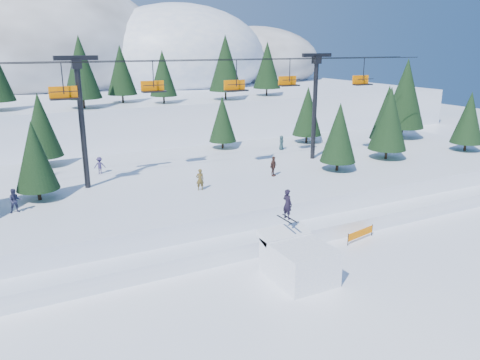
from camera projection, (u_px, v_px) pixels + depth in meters
name	position (u px, v px, depth m)	size (l,w,h in m)	color
ground	(309.00, 289.00, 26.87)	(160.00, 160.00, 0.00)	white
mid_shelf	(193.00, 187.00, 41.90)	(70.00, 22.00, 2.50)	white
berm	(245.00, 233.00, 33.55)	(70.00, 6.00, 1.10)	white
mountain_ridge	(52.00, 67.00, 84.67)	(119.00, 60.00, 26.46)	white
jump_kicker	(298.00, 259.00, 27.92)	(3.24, 4.43, 5.17)	white
chairlift	(207.00, 96.00, 40.37)	(46.00, 3.21, 10.28)	black
conifer_stand	(217.00, 122.00, 42.41)	(62.08, 17.34, 9.53)	black
distant_skiers	(172.00, 169.00, 39.80)	(27.60, 10.37, 1.76)	#482C24
banner_near	(360.00, 233.00, 33.46)	(2.80, 0.65, 0.90)	black
banner_far	(368.00, 214.00, 37.23)	(2.69, 1.01, 0.90)	black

